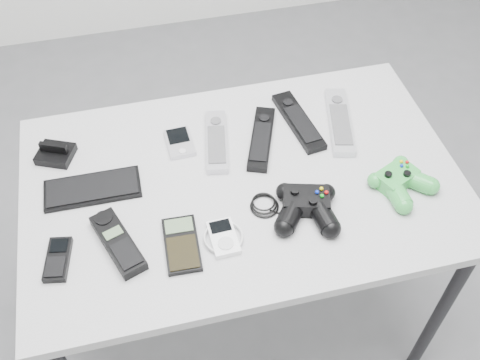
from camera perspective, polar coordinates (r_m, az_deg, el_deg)
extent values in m
plane|color=slate|center=(2.02, 2.27, -11.97)|extent=(3.50, 3.50, 0.00)
cube|color=#9F9FA2|center=(1.40, 0.27, -0.31)|extent=(1.08, 0.69, 0.03)
cylinder|color=black|center=(1.70, 19.55, -12.78)|extent=(0.03, 0.03, 0.69)
cylinder|color=black|center=(1.87, -16.84, -3.38)|extent=(0.03, 0.03, 0.69)
cylinder|color=black|center=(1.98, 12.05, 1.87)|extent=(0.03, 0.03, 0.69)
cube|color=black|center=(1.41, -14.75, -0.83)|extent=(0.23, 0.10, 0.01)
cube|color=black|center=(1.50, -18.33, 2.83)|extent=(0.11, 0.10, 0.05)
cube|color=silver|center=(1.47, -6.16, 3.83)|extent=(0.07, 0.11, 0.02)
cube|color=silver|center=(1.46, -2.40, 4.01)|extent=(0.09, 0.22, 0.02)
cube|color=black|center=(1.47, 2.19, 4.28)|extent=(0.13, 0.23, 0.02)
cube|color=black|center=(1.52, 5.96, 5.99)|extent=(0.09, 0.24, 0.02)
cube|color=silver|center=(1.54, 10.08, 5.94)|extent=(0.11, 0.25, 0.03)
cube|color=black|center=(1.30, -18.03, -7.64)|extent=(0.07, 0.12, 0.02)
cube|color=black|center=(1.28, -12.31, -6.21)|extent=(0.12, 0.19, 0.03)
cube|color=black|center=(1.27, -5.96, -6.50)|extent=(0.08, 0.15, 0.01)
cube|color=white|center=(1.27, -1.70, -5.83)|extent=(0.10, 0.10, 0.02)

